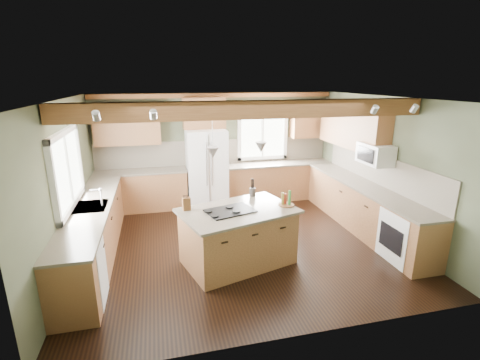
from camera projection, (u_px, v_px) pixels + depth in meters
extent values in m
plane|color=black|center=(241.00, 243.00, 6.40)|extent=(5.60, 5.60, 0.00)
plane|color=silver|center=(241.00, 98.00, 5.67)|extent=(5.60, 5.60, 0.00)
plane|color=#3F4531|center=(216.00, 148.00, 8.36)|extent=(5.60, 0.00, 5.60)
plane|color=#3F4531|center=(66.00, 186.00, 5.40)|extent=(0.00, 5.00, 5.00)
plane|color=#3F4531|center=(382.00, 166.00, 6.66)|extent=(0.00, 5.00, 5.00)
cube|color=brown|center=(252.00, 110.00, 5.08)|extent=(5.55, 0.26, 0.26)
cube|color=brown|center=(216.00, 95.00, 7.92)|extent=(5.55, 0.20, 0.10)
cube|color=brown|center=(217.00, 152.00, 8.37)|extent=(5.58, 0.03, 0.58)
cube|color=brown|center=(380.00, 170.00, 6.73)|extent=(0.03, 3.70, 0.58)
cube|color=brown|center=(142.00, 191.00, 7.92)|extent=(2.02, 0.60, 0.88)
cube|color=#4F453A|center=(140.00, 172.00, 7.79)|extent=(2.06, 0.64, 0.04)
cube|color=brown|center=(278.00, 181.00, 8.66)|extent=(2.62, 0.60, 0.88)
cube|color=#4F453A|center=(279.00, 163.00, 8.53)|extent=(2.66, 0.64, 0.04)
cube|color=brown|center=(94.00, 233.00, 5.76)|extent=(0.60, 3.70, 0.88)
cube|color=#4F453A|center=(91.00, 207.00, 5.63)|extent=(0.64, 3.74, 0.04)
cube|color=brown|center=(363.00, 208.00, 6.88)|extent=(0.60, 3.70, 0.88)
cube|color=#4F453A|center=(365.00, 186.00, 6.75)|extent=(0.64, 3.74, 0.04)
cube|color=brown|center=(127.00, 124.00, 7.57)|extent=(1.40, 0.35, 0.90)
cube|color=brown|center=(204.00, 113.00, 7.89)|extent=(0.96, 0.35, 0.70)
cube|color=brown|center=(352.00, 126.00, 7.28)|extent=(0.35, 2.20, 0.90)
cube|color=brown|center=(309.00, 119.00, 8.54)|extent=(0.90, 0.35, 0.90)
cube|color=white|center=(66.00, 170.00, 5.38)|extent=(0.04, 1.60, 1.05)
cube|color=white|center=(262.00, 136.00, 8.53)|extent=(1.10, 0.04, 1.00)
cube|color=#262628|center=(91.00, 207.00, 5.63)|extent=(0.50, 0.65, 0.03)
cylinder|color=#B2B2B7|center=(101.00, 198.00, 5.63)|extent=(0.02, 0.02, 0.28)
cube|color=white|center=(79.00, 275.00, 4.55)|extent=(0.60, 0.60, 0.84)
cube|color=white|center=(407.00, 236.00, 5.67)|extent=(0.60, 0.72, 0.84)
cube|color=white|center=(375.00, 154.00, 6.50)|extent=(0.40, 0.70, 0.38)
cone|color=#B2B2B7|center=(213.00, 153.00, 5.00)|extent=(0.18, 0.18, 0.16)
cone|color=#B2B2B7|center=(261.00, 147.00, 5.40)|extent=(0.18, 0.18, 0.16)
cube|color=white|center=(207.00, 169.00, 8.05)|extent=(0.90, 0.74, 1.80)
cube|color=brown|center=(238.00, 238.00, 5.61)|extent=(1.87, 1.44, 0.88)
cube|color=#4F453A|center=(238.00, 211.00, 5.48)|extent=(2.01, 1.57, 0.04)
cube|color=black|center=(230.00, 211.00, 5.40)|extent=(0.82, 0.66, 0.02)
cube|color=brown|center=(186.00, 204.00, 5.44)|extent=(0.13, 0.11, 0.20)
cylinder|color=#3B322F|center=(252.00, 192.00, 6.10)|extent=(0.13, 0.13, 0.14)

